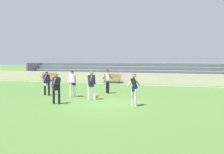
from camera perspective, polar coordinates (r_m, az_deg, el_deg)
The scene contains 13 objects.
ground_plane at distance 14.08m, azimuth -1.71°, elevation -5.97°, with size 160.00×160.00×0.00m, color #517A38.
field_line_sideline at distance 24.63m, azimuth 7.26°, elevation -1.75°, with size 44.00×0.12×0.01m, color white.
sideline_wall at distance 25.77m, azimuth 7.81°, elevation -0.32°, with size 48.00×0.16×1.07m, color beige.
bleacher_stand at distance 29.36m, azimuth 1.94°, elevation 1.31°, with size 23.09×3.55×2.56m.
bench_far_right at distance 29.46m, azimuth -13.84°, elevation 0.15°, with size 1.80×0.40×0.90m.
bench_centre_sideline at distance 26.23m, azimuth -0.01°, elevation -0.18°, with size 1.80×0.40×0.90m.
player_dark_dropping_back at distance 15.41m, azimuth -4.51°, elevation -1.29°, with size 0.48×0.69×1.71m.
player_white_on_ball at distance 16.72m, azimuth -8.71°, elevation -0.93°, with size 0.48×0.54×1.70m.
player_white_pressing_high at distance 18.35m, azimuth -0.98°, elevation -0.48°, with size 0.66×0.48×1.69m.
player_dark_trailing_run at distance 13.41m, azimuth 4.89°, elevation -2.11°, with size 0.67×0.48×1.69m.
player_dark_challenging at distance 17.78m, azimuth -14.21°, elevation -0.94°, with size 0.46×0.63×1.61m.
player_dark_deep_cover at distance 14.28m, azimuth -12.21°, elevation -1.89°, with size 0.50×0.65×1.67m.
soccer_ball at distance 16.33m, azimuth -3.49°, elevation -4.21°, with size 0.22×0.22×0.22m, color orange.
Camera 1 is at (4.83, -13.01, 2.41)m, focal length 41.39 mm.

